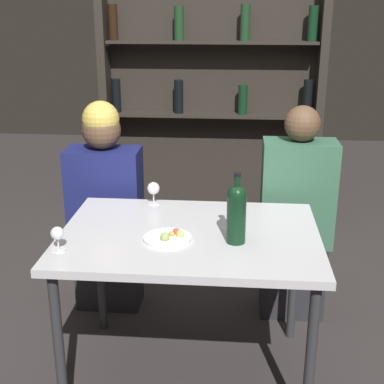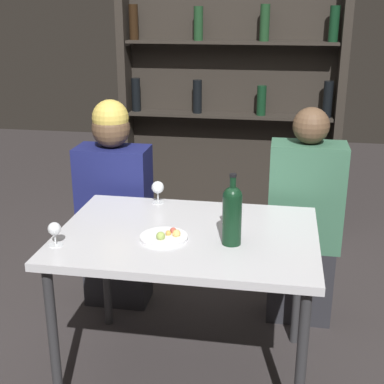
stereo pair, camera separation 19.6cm
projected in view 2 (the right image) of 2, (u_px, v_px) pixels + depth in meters
name	position (u px, v px, depth m)	size (l,w,h in m)	color
ground_plane	(188.00, 372.00, 2.66)	(10.00, 10.00, 0.00)	#332D2D
dining_table	(187.00, 247.00, 2.43)	(1.16, 0.83, 0.76)	silver
wine_rack_wall	(230.00, 86.00, 3.96)	(1.64, 0.21, 2.27)	#28231E
wine_bottle	(232.00, 213.00, 2.25)	(0.08, 0.08, 0.31)	black
wine_glass_0	(158.00, 188.00, 2.74)	(0.06, 0.06, 0.12)	silver
wine_glass_1	(54.00, 230.00, 2.25)	(0.06, 0.06, 0.10)	silver
food_plate_0	(165.00, 236.00, 2.34)	(0.21, 0.21, 0.04)	white
seated_person_left	(115.00, 208.00, 3.11)	(0.41, 0.22, 1.24)	#26262B
seated_person_right	(304.00, 225.00, 2.95)	(0.40, 0.22, 1.23)	#26262B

